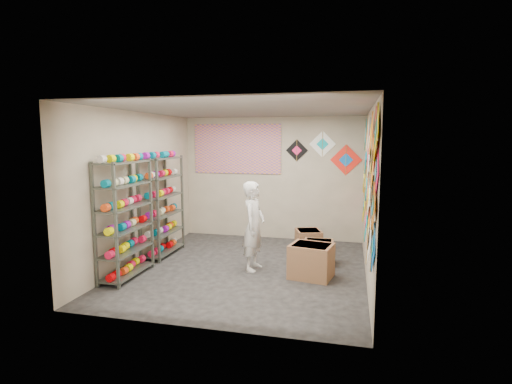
% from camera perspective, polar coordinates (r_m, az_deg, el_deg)
% --- Properties ---
extents(ground, '(4.50, 4.50, 0.00)m').
position_cam_1_polar(ground, '(7.03, -1.39, -10.86)').
color(ground, black).
extents(room_walls, '(4.50, 4.50, 4.50)m').
position_cam_1_polar(room_walls, '(6.69, -1.43, 2.62)').
color(room_walls, tan).
rests_on(room_walls, ground).
extents(shelf_rack_front, '(0.40, 1.10, 1.90)m').
position_cam_1_polar(shelf_rack_front, '(6.72, -18.22, -3.73)').
color(shelf_rack_front, '#4C5147').
rests_on(shelf_rack_front, ground).
extents(shelf_rack_back, '(0.40, 1.10, 1.90)m').
position_cam_1_polar(shelf_rack_back, '(7.83, -13.25, -1.97)').
color(shelf_rack_back, '#4C5147').
rests_on(shelf_rack_back, ground).
extents(string_spools, '(0.12, 2.36, 0.12)m').
position_cam_1_polar(string_spools, '(7.25, -15.57, -2.05)').
color(string_spools, '#ED123D').
rests_on(string_spools, ground).
extents(kite_wall_display, '(0.06, 4.36, 2.06)m').
position_cam_1_polar(kite_wall_display, '(6.44, 15.77, 2.09)').
color(kite_wall_display, blue).
rests_on(kite_wall_display, room_walls).
extents(back_wall_kites, '(1.62, 0.02, 0.95)m').
position_cam_1_polar(back_wall_kites, '(8.70, 10.06, 5.57)').
color(back_wall_kites, black).
rests_on(back_wall_kites, room_walls).
extents(poster, '(2.00, 0.01, 1.10)m').
position_cam_1_polar(poster, '(9.03, -2.72, 6.17)').
color(poster, '#794698').
rests_on(poster, room_walls).
extents(shopkeeper, '(0.63, 0.49, 1.52)m').
position_cam_1_polar(shopkeeper, '(6.78, -0.32, -4.88)').
color(shopkeeper, beige).
rests_on(shopkeeper, ground).
extents(carton_a, '(0.74, 0.66, 0.54)m').
position_cam_1_polar(carton_a, '(6.58, 7.90, -9.73)').
color(carton_a, brown).
rests_on(carton_a, ground).
extents(carton_b, '(0.53, 0.43, 0.42)m').
position_cam_1_polar(carton_b, '(7.31, 8.93, -8.49)').
color(carton_b, brown).
rests_on(carton_b, ground).
extents(carton_c, '(0.60, 0.63, 0.45)m').
position_cam_1_polar(carton_c, '(7.99, 7.49, -6.98)').
color(carton_c, brown).
rests_on(carton_c, ground).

